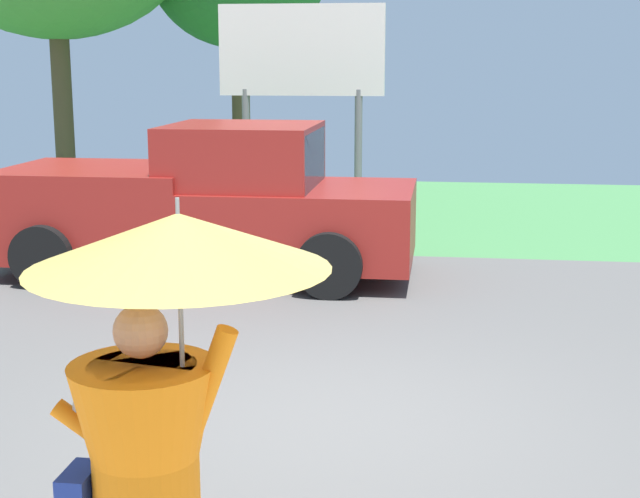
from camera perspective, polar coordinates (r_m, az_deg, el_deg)
The scene contains 4 objects.
ground_plane at distance 9.83m, azimuth 2.52°, elevation -4.33°, with size 40.00×22.00×0.20m.
monk_pedestrian at distance 3.87m, azimuth -10.07°, elevation -10.82°, with size 1.20×1.20×2.13m.
pickup_truck at distance 11.59m, azimuth -7.01°, elevation 2.69°, with size 5.20×2.28×1.88m.
roadside_billboard at distance 14.63m, azimuth -1.15°, elevation 11.22°, with size 2.60×0.12×3.50m.
Camera 1 is at (0.84, -6.47, 2.65)m, focal length 51.74 mm.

